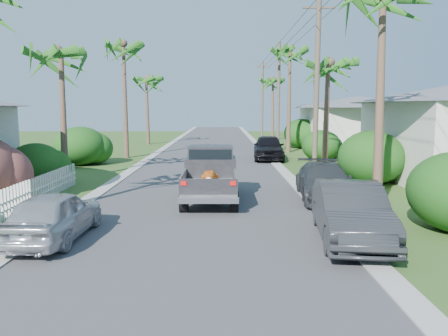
{
  "coord_description": "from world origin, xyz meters",
  "views": [
    {
      "loc": [
        0.87,
        -9.16,
        3.49
      ],
      "look_at": [
        0.93,
        6.23,
        1.4
      ],
      "focal_mm": 35.0,
      "sensor_mm": 36.0,
      "label": 1
    }
  ],
  "objects_px": {
    "parked_car_rm": "(324,182)",
    "utility_pole_d": "(262,99)",
    "palm_r_b": "(328,63)",
    "parked_car_rf": "(268,148)",
    "palm_r_d": "(273,79)",
    "pickup_truck": "(211,173)",
    "palm_l_b": "(60,52)",
    "parked_car_ln": "(54,216)",
    "utility_pole_b": "(317,86)",
    "house_right_far": "(358,124)",
    "palm_r_c": "(290,50)",
    "utility_pole_c": "(279,96)",
    "palm_l_c": "(123,45)",
    "palm_l_d": "(147,78)",
    "parked_car_rn": "(350,213)"
  },
  "relations": [
    {
      "from": "pickup_truck",
      "to": "utility_pole_d",
      "type": "bearing_deg",
      "value": 81.68
    },
    {
      "from": "palm_r_c",
      "to": "utility_pole_b",
      "type": "height_order",
      "value": "palm_r_c"
    },
    {
      "from": "palm_l_d",
      "to": "utility_pole_b",
      "type": "xyz_separation_m",
      "value": [
        12.1,
        -21.0,
        -1.84
      ]
    },
    {
      "from": "utility_pole_d",
      "to": "utility_pole_b",
      "type": "bearing_deg",
      "value": -90.0
    },
    {
      "from": "palm_r_b",
      "to": "palm_r_c",
      "type": "bearing_deg",
      "value": 92.08
    },
    {
      "from": "pickup_truck",
      "to": "palm_r_d",
      "type": "bearing_deg",
      "value": 79.38
    },
    {
      "from": "parked_car_rf",
      "to": "palm_r_d",
      "type": "relative_size",
      "value": 0.62
    },
    {
      "from": "parked_car_ln",
      "to": "palm_l_d",
      "type": "distance_m",
      "value": 32.46
    },
    {
      "from": "parked_car_rm",
      "to": "utility_pole_d",
      "type": "distance_m",
      "value": 35.76
    },
    {
      "from": "palm_r_b",
      "to": "palm_r_c",
      "type": "height_order",
      "value": "palm_r_c"
    },
    {
      "from": "parked_car_rm",
      "to": "palm_r_c",
      "type": "distance_m",
      "value": 20.01
    },
    {
      "from": "parked_car_rn",
      "to": "palm_r_c",
      "type": "xyz_separation_m",
      "value": [
        1.94,
        23.9,
        7.34
      ]
    },
    {
      "from": "palm_r_b",
      "to": "parked_car_rm",
      "type": "bearing_deg",
      "value": -103.32
    },
    {
      "from": "utility_pole_d",
      "to": "palm_r_b",
      "type": "bearing_deg",
      "value": -87.95
    },
    {
      "from": "palm_l_d",
      "to": "utility_pole_b",
      "type": "distance_m",
      "value": 24.31
    },
    {
      "from": "palm_r_d",
      "to": "palm_r_c",
      "type": "bearing_deg",
      "value": -91.23
    },
    {
      "from": "palm_l_d",
      "to": "utility_pole_c",
      "type": "distance_m",
      "value": 13.63
    },
    {
      "from": "parked_car_rf",
      "to": "utility_pole_b",
      "type": "distance_m",
      "value": 8.77
    },
    {
      "from": "parked_car_rm",
      "to": "house_right_far",
      "type": "bearing_deg",
      "value": 74.58
    },
    {
      "from": "palm_r_b",
      "to": "house_right_far",
      "type": "distance_m",
      "value": 16.75
    },
    {
      "from": "pickup_truck",
      "to": "parked_car_rn",
      "type": "xyz_separation_m",
      "value": [
        3.84,
        -5.44,
        -0.25
      ]
    },
    {
      "from": "parked_car_rm",
      "to": "parked_car_ln",
      "type": "relative_size",
      "value": 1.2
    },
    {
      "from": "house_right_far",
      "to": "parked_car_rm",
      "type": "bearing_deg",
      "value": -109.96
    },
    {
      "from": "parked_car_rf",
      "to": "utility_pole_b",
      "type": "xyz_separation_m",
      "value": [
        1.55,
        -7.78,
        3.75
      ]
    },
    {
      "from": "parked_car_ln",
      "to": "palm_r_c",
      "type": "height_order",
      "value": "palm_r_c"
    },
    {
      "from": "parked_car_ln",
      "to": "utility_pole_c",
      "type": "bearing_deg",
      "value": -108.09
    },
    {
      "from": "pickup_truck",
      "to": "utility_pole_c",
      "type": "distance_m",
      "value": 21.41
    },
    {
      "from": "utility_pole_d",
      "to": "palm_l_d",
      "type": "bearing_deg",
      "value": -143.36
    },
    {
      "from": "palm_l_c",
      "to": "palm_l_d",
      "type": "bearing_deg",
      "value": 92.39
    },
    {
      "from": "parked_car_rf",
      "to": "parked_car_ln",
      "type": "xyz_separation_m",
      "value": [
        -7.65,
        -18.59,
        -0.18
      ]
    },
    {
      "from": "pickup_truck",
      "to": "palm_l_b",
      "type": "bearing_deg",
      "value": 148.31
    },
    {
      "from": "pickup_truck",
      "to": "parked_car_ln",
      "type": "xyz_separation_m",
      "value": [
        -4.02,
        -5.36,
        -0.34
      ]
    },
    {
      "from": "parked_car_rm",
      "to": "palm_r_b",
      "type": "xyz_separation_m",
      "value": [
        1.78,
        7.54,
        5.26
      ]
    },
    {
      "from": "pickup_truck",
      "to": "palm_l_d",
      "type": "height_order",
      "value": "palm_l_d"
    },
    {
      "from": "parked_car_rm",
      "to": "palm_l_b",
      "type": "xyz_separation_m",
      "value": [
        -11.62,
        4.54,
        5.46
      ]
    },
    {
      "from": "house_right_far",
      "to": "utility_pole_c",
      "type": "bearing_deg",
      "value": -164.88
    },
    {
      "from": "parked_car_ln",
      "to": "utility_pole_b",
      "type": "bearing_deg",
      "value": -128.87
    },
    {
      "from": "palm_r_b",
      "to": "utility_pole_d",
      "type": "xyz_separation_m",
      "value": [
        -1.0,
        28.0,
        -1.35
      ]
    },
    {
      "from": "palm_l_b",
      "to": "palm_r_c",
      "type": "distance_m",
      "value": 19.21
    },
    {
      "from": "palm_r_d",
      "to": "utility_pole_b",
      "type": "distance_m",
      "value": 27.1
    },
    {
      "from": "parked_car_rm",
      "to": "parked_car_rf",
      "type": "distance_m",
      "value": 13.34
    },
    {
      "from": "parked_car_rn",
      "to": "utility_pole_d",
      "type": "distance_m",
      "value": 41.1
    },
    {
      "from": "utility_pole_b",
      "to": "parked_car_rm",
      "type": "bearing_deg",
      "value": -98.06
    },
    {
      "from": "palm_l_b",
      "to": "palm_r_d",
      "type": "distance_m",
      "value": 31.0
    },
    {
      "from": "parked_car_rm",
      "to": "utility_pole_c",
      "type": "xyz_separation_m",
      "value": [
        0.78,
        20.54,
        3.91
      ]
    },
    {
      "from": "parked_car_rn",
      "to": "palm_l_d",
      "type": "distance_m",
      "value": 34.14
    },
    {
      "from": "parked_car_rm",
      "to": "parked_car_rf",
      "type": "xyz_separation_m",
      "value": [
        -0.77,
        13.31,
        0.16
      ]
    },
    {
      "from": "pickup_truck",
      "to": "utility_pole_c",
      "type": "bearing_deg",
      "value": 75.78
    },
    {
      "from": "parked_car_rn",
      "to": "palm_l_b",
      "type": "xyz_separation_m",
      "value": [
        -11.06,
        9.9,
        5.38
      ]
    },
    {
      "from": "palm_l_c",
      "to": "utility_pole_b",
      "type": "xyz_separation_m",
      "value": [
        11.6,
        -9.0,
        -3.31
      ]
    }
  ]
}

